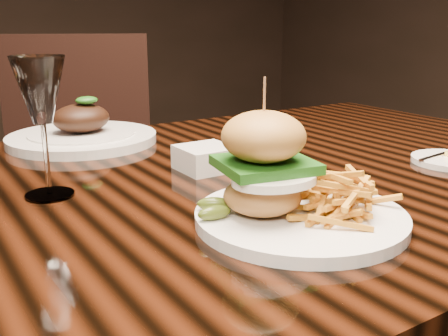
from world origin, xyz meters
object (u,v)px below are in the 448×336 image
dining_table (192,227)px  far_dish (82,134)px  wine_glass (40,95)px  chair_far (78,171)px  burger_plate (296,188)px

dining_table → far_dish: far_dish is taller
dining_table → wine_glass: size_ratio=8.16×
dining_table → far_dish: (-0.06, 0.35, 0.09)m
dining_table → chair_far: chair_far is taller
dining_table → far_dish: size_ratio=5.37×
burger_plate → chair_far: chair_far is taller
dining_table → burger_plate: size_ratio=6.16×
far_dish → burger_plate: bearing=-82.3°
wine_glass → dining_table: bearing=-12.6°
wine_glass → chair_far: (0.29, 0.84, -0.36)m
burger_plate → far_dish: 0.58m
wine_glass → far_dish: size_ratio=0.66×
wine_glass → burger_plate: bearing=-50.0°
burger_plate → far_dish: bearing=120.6°
dining_table → wine_glass: wine_glass is taller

